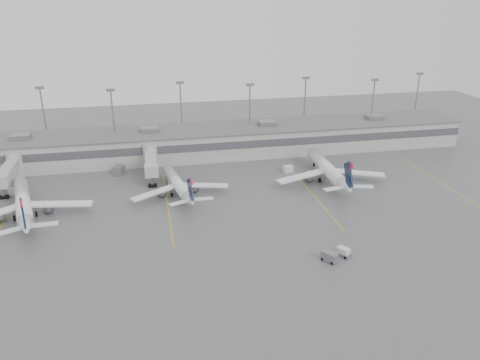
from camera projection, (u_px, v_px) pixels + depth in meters
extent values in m
plane|color=#555558|center=(268.00, 250.00, 89.32)|extent=(260.00, 260.00, 0.00)
cube|color=#9C9C97|center=(219.00, 141.00, 140.40)|extent=(150.00, 16.00, 8.00)
cube|color=#47474C|center=(223.00, 146.00, 132.72)|extent=(150.00, 0.15, 2.20)
cube|color=#606060|center=(218.00, 128.00, 138.87)|extent=(152.00, 17.00, 0.30)
cube|color=slate|center=(21.00, 137.00, 128.28)|extent=(5.00, 4.00, 1.30)
cube|color=slate|center=(374.00, 117.00, 147.96)|extent=(5.00, 4.00, 1.30)
cylinder|color=gray|center=(45.00, 122.00, 137.37)|extent=(0.44, 0.44, 20.00)
cube|color=slate|center=(40.00, 88.00, 133.52)|extent=(2.40, 0.50, 0.80)
cylinder|color=gray|center=(114.00, 126.00, 134.32)|extent=(0.44, 0.44, 20.00)
cube|color=slate|center=(110.00, 90.00, 130.47)|extent=(2.40, 0.50, 0.80)
cylinder|color=gray|center=(181.00, 116.00, 144.87)|extent=(0.44, 0.44, 20.00)
cube|color=slate|center=(180.00, 83.00, 141.02)|extent=(2.40, 0.50, 0.80)
cylinder|color=gray|center=(250.00, 118.00, 141.82)|extent=(0.44, 0.44, 20.00)
cube|color=slate|center=(250.00, 85.00, 137.97)|extent=(2.40, 0.50, 0.80)
cylinder|color=gray|center=(304.00, 109.00, 152.37)|extent=(0.44, 0.44, 20.00)
cube|color=slate|center=(306.00, 78.00, 148.52)|extent=(2.40, 0.50, 0.80)
cylinder|color=gray|center=(372.00, 112.00, 149.32)|extent=(0.44, 0.44, 20.00)
cube|color=slate|center=(375.00, 80.00, 145.46)|extent=(2.40, 0.50, 0.80)
cylinder|color=gray|center=(416.00, 104.00, 159.87)|extent=(0.44, 0.44, 20.00)
cube|color=slate|center=(420.00, 74.00, 156.01)|extent=(2.40, 0.50, 0.80)
cylinder|color=#A6A9AC|center=(15.00, 165.00, 122.93)|extent=(4.00, 4.00, 7.00)
cube|color=#A6A9AC|center=(9.00, 171.00, 116.74)|extent=(2.80, 13.00, 2.60)
cube|color=#A6A9AC|center=(1.00, 182.00, 109.93)|extent=(3.40, 2.40, 3.00)
cylinder|color=gray|center=(3.00, 193.00, 111.03)|extent=(0.70, 0.70, 2.80)
cube|color=black|center=(4.00, 197.00, 111.43)|extent=(2.20, 1.20, 0.70)
cylinder|color=#A6A9AC|center=(150.00, 156.00, 129.49)|extent=(4.00, 4.00, 7.00)
cube|color=#A6A9AC|center=(151.00, 161.00, 123.30)|extent=(2.80, 13.00, 2.60)
cube|color=#A6A9AC|center=(152.00, 171.00, 116.50)|extent=(3.40, 2.40, 3.00)
cylinder|color=gray|center=(152.00, 182.00, 117.59)|extent=(0.70, 0.70, 2.80)
cube|color=black|center=(153.00, 186.00, 117.99)|extent=(2.20, 1.20, 0.70)
cube|color=gold|center=(5.00, 220.00, 101.24)|extent=(0.25, 40.00, 0.01)
cube|color=gold|center=(168.00, 206.00, 107.80)|extent=(0.25, 40.00, 0.01)
cube|color=gold|center=(312.00, 193.00, 114.36)|extent=(0.25, 40.00, 0.01)
cube|color=gold|center=(440.00, 182.00, 120.92)|extent=(0.25, 40.00, 0.01)
cylinder|color=white|center=(23.00, 202.00, 102.45)|extent=(8.64, 23.16, 3.15)
cone|color=white|center=(21.00, 181.00, 113.30)|extent=(3.76, 3.61, 3.15)
cone|color=white|center=(26.00, 227.00, 90.64)|extent=(4.32, 5.85, 3.15)
cube|color=white|center=(60.00, 204.00, 103.26)|extent=(13.80, 3.67, 0.37)
cube|color=black|center=(23.00, 214.00, 89.06)|extent=(1.73, 5.81, 6.86)
cube|color=red|center=(21.00, 204.00, 86.89)|extent=(0.82, 2.14, 1.99)
cylinder|color=black|center=(23.00, 197.00, 111.34)|extent=(0.58, 1.01, 0.94)
cylinder|color=black|center=(14.00, 218.00, 100.78)|extent=(0.74, 1.23, 1.15)
cylinder|color=black|center=(36.00, 214.00, 102.55)|extent=(0.74, 1.23, 1.15)
cylinder|color=white|center=(177.00, 183.00, 113.76)|extent=(6.03, 19.65, 2.66)
cone|color=white|center=(166.00, 168.00, 123.20)|extent=(3.05, 2.91, 2.66)
cone|color=white|center=(190.00, 200.00, 103.50)|extent=(3.39, 4.83, 2.66)
cube|color=white|center=(154.00, 193.00, 109.77)|extent=(11.24, 7.45, 0.31)
cube|color=white|center=(204.00, 185.00, 114.03)|extent=(11.72, 3.86, 0.31)
cube|color=black|center=(190.00, 190.00, 102.15)|extent=(1.14, 4.96, 5.79)
cube|color=red|center=(191.00, 182.00, 100.29)|extent=(0.58, 1.81, 1.68)
cylinder|color=black|center=(170.00, 180.00, 121.47)|extent=(0.44, 0.84, 0.80)
cylinder|color=black|center=(172.00, 195.00, 112.42)|extent=(0.56, 1.03, 0.97)
cylinder|color=black|center=(187.00, 192.00, 113.70)|extent=(0.56, 1.03, 0.97)
cylinder|color=white|center=(326.00, 167.00, 122.03)|extent=(4.06, 23.51, 3.19)
cone|color=white|center=(311.00, 151.00, 134.08)|extent=(3.30, 3.10, 3.19)
cone|color=white|center=(346.00, 187.00, 108.95)|extent=(3.39, 5.43, 3.19)
cube|color=white|center=(302.00, 176.00, 118.49)|extent=(14.06, 6.44, 0.37)
cube|color=white|center=(357.00, 173.00, 120.78)|extent=(13.94, 7.36, 0.37)
cube|color=black|center=(348.00, 175.00, 107.30)|extent=(0.54, 6.00, 6.96)
cube|color=red|center=(352.00, 166.00, 104.99)|extent=(0.40, 2.16, 2.02)
cylinder|color=black|center=(314.00, 165.00, 131.80)|extent=(0.41, 0.97, 0.96)
cylinder|color=black|center=(320.00, 180.00, 120.73)|extent=(0.52, 1.19, 1.17)
cylinder|color=black|center=(336.00, 179.00, 121.42)|extent=(0.52, 1.19, 1.17)
cube|color=silver|center=(343.00, 252.00, 87.20)|extent=(2.43, 2.65, 1.69)
cube|color=slate|center=(343.00, 254.00, 87.40)|extent=(2.80, 3.06, 0.66)
cylinder|color=black|center=(337.00, 254.00, 87.52)|extent=(0.47, 0.55, 0.52)
cylinder|color=black|center=(341.00, 251.00, 88.53)|extent=(0.47, 0.55, 0.52)
cylinder|color=black|center=(345.00, 258.00, 86.32)|extent=(0.47, 0.55, 0.52)
cylinder|color=black|center=(350.00, 255.00, 87.33)|extent=(0.47, 0.55, 0.52)
cube|color=slate|center=(330.00, 256.00, 85.46)|extent=(3.04, 3.36, 1.78)
cylinder|color=black|center=(322.00, 259.00, 85.90)|extent=(0.52, 0.61, 0.59)
cylinder|color=black|center=(336.00, 260.00, 85.55)|extent=(0.52, 0.61, 0.59)
cube|color=silver|center=(14.00, 192.00, 113.17)|extent=(2.68, 2.10, 1.68)
cube|color=silver|center=(174.00, 181.00, 119.12)|extent=(3.15, 2.58, 1.92)
cube|color=silver|center=(288.00, 169.00, 127.41)|extent=(2.67, 1.94, 1.77)
cube|color=slate|center=(119.00, 170.00, 125.78)|extent=(3.16, 4.09, 2.26)
cone|color=#FF6505|center=(52.00, 186.00, 118.00)|extent=(0.44, 0.44, 0.70)
cone|color=#FF6505|center=(145.00, 190.00, 115.16)|extent=(0.42, 0.42, 0.67)
cone|color=#FF6505|center=(300.00, 173.00, 125.85)|extent=(0.39, 0.39, 0.62)
cone|color=#FF6505|center=(395.00, 174.00, 125.13)|extent=(0.41, 0.41, 0.65)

